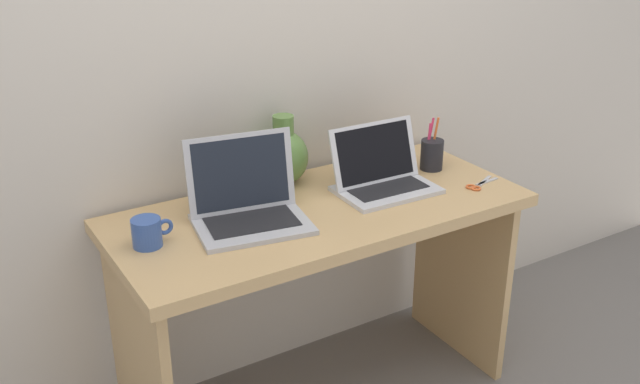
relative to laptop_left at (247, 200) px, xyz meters
The scene contains 8 objects.
back_wall 0.54m from the laptop_left, 51.60° to the left, with size 4.40×0.04×2.40m, color beige.
desk 0.34m from the laptop_left, ahead, with size 1.32×0.58×0.75m.
laptop_left is the anchor object (origin of this frame).
laptop_right 0.49m from the laptop_left, ahead, with size 0.33×0.23×0.21m.
green_vase 0.31m from the laptop_left, 40.08° to the left, with size 0.16×0.16×0.24m.
coffee_mug 0.31m from the laptop_left, behind, with size 0.12×0.08×0.08m.
pen_cup 0.74m from the laptop_left, ahead, with size 0.08×0.08×0.19m.
scissors 0.80m from the laptop_left, 12.17° to the right, with size 0.15×0.08×0.01m.
Camera 1 is at (-1.10, -1.80, 1.72)m, focal length 41.42 mm.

